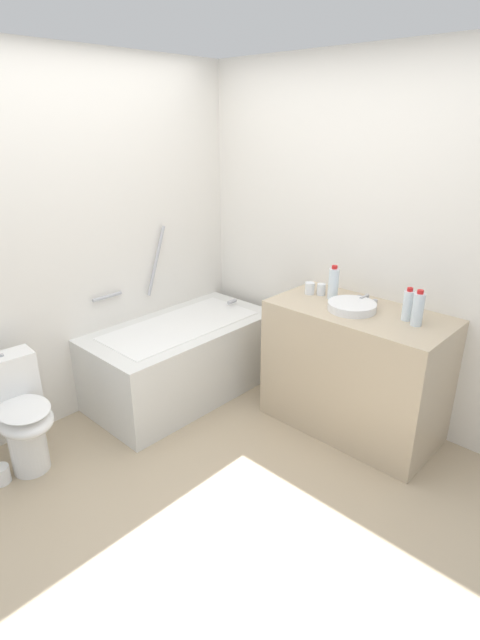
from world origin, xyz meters
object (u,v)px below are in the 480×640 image
sink_basin (352,306)px  drinking_glass_0 (321,289)px  bathtub (182,357)px  water_bottle_1 (418,309)px  toilet (19,413)px  sink_faucet (366,299)px  drinking_glass_1 (310,288)px  toilet_paper_roll (1,475)px  water_bottle_0 (408,305)px  water_bottle_2 (333,283)px

sink_basin → drinking_glass_0: 0.34m
bathtub → water_bottle_1: (0.52, -1.61, 0.68)m
sink_basin → water_bottle_1: 0.43m
toilet → sink_faucet: size_ratio=4.85×
sink_basin → drinking_glass_1: (0.08, 0.39, 0.02)m
bathtub → toilet: 1.28m
sink_basin → sink_faucet: 0.19m
sink_basin → drinking_glass_0: (0.12, 0.32, 0.01)m
sink_faucet → drinking_glass_1: drinking_glass_1 is taller
sink_basin → drinking_glass_0: drinking_glass_0 is taller
toilet → toilet_paper_roll: (-0.19, -0.04, -0.33)m
water_bottle_1 → toilet: bearing=137.5°
sink_basin → toilet_paper_roll: 2.43m
sink_faucet → drinking_glass_0: bearing=102.4°
water_bottle_0 → drinking_glass_1: water_bottle_0 is taller
toilet → toilet_paper_roll: bearing=-73.9°
drinking_glass_0 → drinking_glass_1: 0.08m
water_bottle_0 → drinking_glass_0: bearing=87.4°
bathtub → water_bottle_2: size_ratio=6.15×
water_bottle_0 → toilet_paper_roll: 2.70m
toilet → water_bottle_1: water_bottle_1 is taller
water_bottle_1 → drinking_glass_1: (0.03, 0.81, -0.06)m
water_bottle_0 → toilet_paper_roll: (-2.03, 1.53, -0.94)m
sink_basin → water_bottle_1: size_ratio=1.40×
bathtub → toilet_paper_roll: bearing=180.0°
bathtub → sink_basin: bearing=-68.3°
sink_basin → toilet: bearing=144.9°
drinking_glass_0 → toilet_paper_roll: drinking_glass_0 is taller
bathtub → toilet: bathtub is taller
sink_faucet → drinking_glass_0: size_ratio=1.87×
water_bottle_2 → water_bottle_1: bearing=-95.3°
sink_faucet → water_bottle_2: (-0.08, 0.22, 0.08)m
toilet → bathtub: bearing=93.0°
water_bottle_2 → sink_basin: bearing=-116.0°
bathtub → water_bottle_1: bearing=-72.0°
bathtub → drinking_glass_1: (0.55, -0.80, 0.62)m
water_bottle_1 → drinking_glass_1: water_bottle_1 is taller
sink_faucet → toilet_paper_roll: bearing=150.8°
drinking_glass_1 → drinking_glass_0: bearing=-61.2°
sink_basin → drinking_glass_1: drinking_glass_1 is taller
sink_faucet → water_bottle_2: size_ratio=0.64×
drinking_glass_0 → toilet_paper_roll: size_ratio=0.73×
water_bottle_0 → water_bottle_1: (-0.04, -0.08, 0.01)m
sink_faucet → toilet_paper_roll: (-2.13, 1.19, -0.87)m
drinking_glass_0 → drinking_glass_1: (-0.04, 0.07, 0.00)m
sink_faucet → water_bottle_1: size_ratio=0.67×
water_bottle_0 → water_bottle_2: size_ratio=0.89×
bathtub → water_bottle_1: size_ratio=6.50×
water_bottle_0 → drinking_glass_0: 0.66m
sink_basin → water_bottle_2: size_ratio=1.32×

